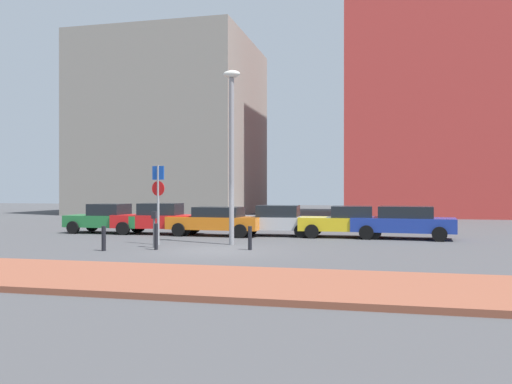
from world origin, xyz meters
name	(u,v)px	position (x,y,z in m)	size (l,w,h in m)	color
ground_plane	(217,251)	(0.00, 0.00, 0.00)	(120.00, 120.00, 0.00)	#424244
sidewalk_brick	(134,278)	(0.00, -6.60, 0.07)	(40.00, 4.08, 0.14)	brown
parked_car_green	(107,218)	(-7.90, 6.35, 0.75)	(4.07, 2.02, 1.50)	#237238
parked_car_red	(160,219)	(-5.01, 6.36, 0.78)	(4.65, 2.12, 1.55)	red
parked_car_orange	(216,221)	(-1.96, 6.06, 0.74)	(4.60, 2.08, 1.39)	orange
parked_car_silver	(276,220)	(0.85, 6.69, 0.76)	(4.07, 2.07, 1.47)	#B7BABF
parked_car_yellow	(345,221)	(4.17, 6.67, 0.75)	(4.13, 2.06, 1.46)	gold
parked_car_blue	(404,222)	(6.79, 6.48, 0.78)	(4.65, 2.34, 1.47)	#1E389E
parking_sign_post	(158,195)	(-2.95, 1.49, 2.02)	(0.59, 0.16, 3.20)	gray
parking_meter	(154,224)	(-2.64, 0.42, 0.90)	(0.18, 0.14, 1.39)	#4C4C51
street_lamp	(232,142)	(-0.08, 2.20, 4.14)	(0.70, 0.36, 7.03)	gray
traffic_bollard_near	(104,238)	(-3.98, -0.99, 0.45)	(0.16, 0.16, 0.90)	black
traffic_bollard_mid	(156,237)	(-2.27, -0.24, 0.48)	(0.14, 0.14, 0.97)	black
traffic_bollard_far	(250,238)	(1.11, 0.51, 0.44)	(0.15, 0.15, 0.87)	black
building_colorful_midrise	(462,58)	(12.68, 31.60, 13.95)	(19.62, 14.69, 27.90)	#BF3833
building_under_construction	(174,129)	(-13.90, 30.09, 8.18)	(15.30, 14.91, 16.36)	gray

